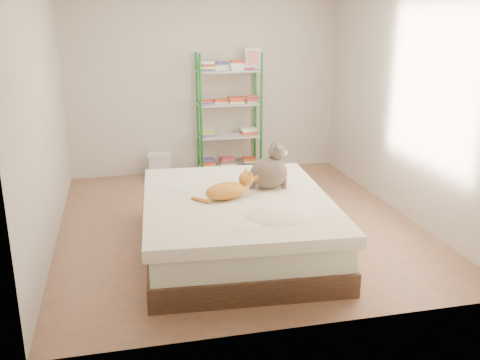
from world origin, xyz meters
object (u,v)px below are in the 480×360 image
object	(u,v)px
grey_cat	(269,166)
orange_cat	(226,189)
cardboard_box	(280,184)
white_bin	(160,166)
shelf_unit	(230,113)
bed	(237,224)

from	to	relation	value
grey_cat	orange_cat	bearing A→B (deg)	113.27
cardboard_box	white_bin	size ratio (longest dim) A/B	1.76
white_bin	orange_cat	bearing A→B (deg)	-80.85
grey_cat	shelf_unit	size ratio (longest dim) A/B	0.26
orange_cat	grey_cat	world-z (taller)	grey_cat
orange_cat	white_bin	world-z (taller)	orange_cat
bed	white_bin	world-z (taller)	bed
cardboard_box	white_bin	bearing A→B (deg)	168.24
bed	shelf_unit	size ratio (longest dim) A/B	1.30
orange_cat	cardboard_box	distance (m)	1.81
bed	grey_cat	xyz separation A→B (m)	(0.37, 0.20, 0.50)
orange_cat	cardboard_box	xyz separation A→B (m)	(0.98, 1.45, -0.48)
bed	grey_cat	size ratio (longest dim) A/B	4.99
orange_cat	bed	bearing A→B (deg)	-3.13
orange_cat	shelf_unit	size ratio (longest dim) A/B	0.28
bed	cardboard_box	size ratio (longest dim) A/B	3.65
shelf_unit	white_bin	world-z (taller)	shelf_unit
bed	shelf_unit	bearing A→B (deg)	83.52
bed	white_bin	xyz separation A→B (m)	(-0.52, 2.56, -0.10)
shelf_unit	white_bin	xyz separation A→B (m)	(-0.99, -0.03, -0.69)
shelf_unit	cardboard_box	bearing A→B (deg)	-71.17
shelf_unit	white_bin	distance (m)	1.21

